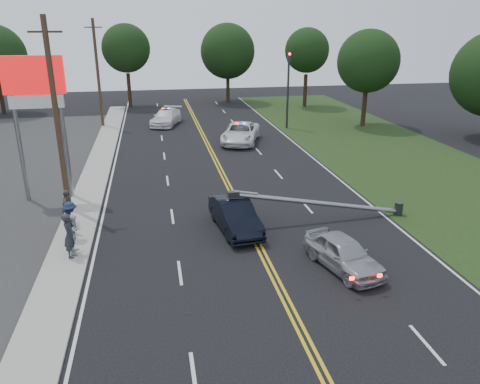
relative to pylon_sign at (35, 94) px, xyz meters
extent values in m
plane|color=black|center=(10.50, -14.00, -6.00)|extent=(120.00, 120.00, 0.00)
cube|color=#A6A096|center=(2.10, -4.00, -5.94)|extent=(1.80, 70.00, 0.12)
cube|color=black|center=(24.00, -4.00, -5.99)|extent=(12.00, 80.00, 0.01)
cube|color=gold|center=(10.50, -4.00, -5.99)|extent=(0.36, 80.00, 0.00)
cylinder|color=gray|center=(-1.20, 0.00, -2.50)|extent=(0.24, 0.24, 7.00)
cylinder|color=gray|center=(1.20, 0.00, -2.50)|extent=(0.24, 0.24, 7.00)
cube|color=red|center=(0.00, 0.00, 1.00)|extent=(3.20, 0.35, 2.00)
cube|color=white|center=(0.00, 0.00, -0.40)|extent=(2.80, 0.30, 0.70)
cylinder|color=#2D2D30|center=(18.80, 16.00, -2.50)|extent=(0.20, 0.20, 7.00)
cube|color=#2D2D30|center=(18.80, 16.00, 0.60)|extent=(0.28, 0.28, 0.90)
sphere|color=#FF0C07|center=(18.80, 15.84, 0.90)|extent=(0.22, 0.22, 0.22)
cylinder|color=#2D2D30|center=(18.60, -6.00, -5.65)|extent=(0.44, 0.44, 0.70)
cylinder|color=gray|center=(14.17, -6.00, -5.02)|extent=(8.90, 0.24, 1.80)
cube|color=#2D2D30|center=(9.74, -6.00, -4.23)|extent=(0.55, 0.32, 0.30)
cylinder|color=#382619|center=(1.30, -2.00, -1.00)|extent=(0.28, 0.28, 10.00)
cube|color=#382619|center=(1.30, -2.00, 3.20)|extent=(1.60, 0.10, 0.10)
cylinder|color=#382619|center=(1.30, 20.00, -1.00)|extent=(0.28, 0.28, 10.00)
cube|color=#382619|center=(1.30, 20.00, 3.20)|extent=(1.60, 0.10, 0.10)
cylinder|color=black|center=(-10.18, 29.19, -4.19)|extent=(0.44, 0.44, 3.62)
cylinder|color=black|center=(3.58, 31.42, -4.03)|extent=(0.44, 0.44, 3.94)
sphere|color=black|center=(3.58, 31.42, 0.79)|extent=(5.58, 5.58, 5.58)
cylinder|color=black|center=(15.80, 32.74, -4.18)|extent=(0.44, 0.44, 3.63)
sphere|color=black|center=(15.80, 32.74, 0.25)|extent=(6.74, 6.74, 6.74)
cylinder|color=black|center=(24.39, 27.61, -4.10)|extent=(0.44, 0.44, 3.80)
sphere|color=black|center=(24.39, 27.61, 0.54)|extent=(5.17, 5.17, 5.17)
cylinder|color=black|center=(26.48, 15.66, -4.20)|extent=(0.44, 0.44, 3.59)
sphere|color=black|center=(26.48, 15.66, 0.18)|extent=(5.85, 5.85, 5.85)
imported|color=black|center=(9.76, -6.27, -5.25)|extent=(2.14, 4.71, 1.50)
imported|color=#9FA1A7|center=(13.47, -10.87, -5.30)|extent=(2.61, 4.35, 1.39)
imported|color=white|center=(13.36, 11.19, -5.18)|extent=(4.52, 6.48, 1.64)
imported|color=white|center=(7.46, 19.67, -5.22)|extent=(3.75, 5.75, 1.55)
imported|color=#2A2A32|center=(2.32, -7.91, -4.89)|extent=(0.54, 0.76, 1.98)
imported|color=silver|center=(2.45, -7.53, -4.99)|extent=(0.68, 0.87, 1.77)
imported|color=#1B2643|center=(2.09, -6.02, -4.98)|extent=(1.10, 1.33, 1.79)
imported|color=#60524D|center=(1.72, -4.43, -4.96)|extent=(0.69, 1.15, 1.84)
camera|label=1|loc=(6.10, -26.97, 3.63)|focal=35.00mm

